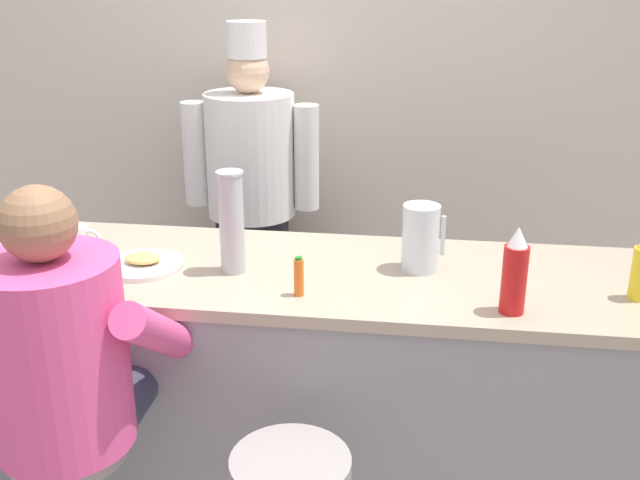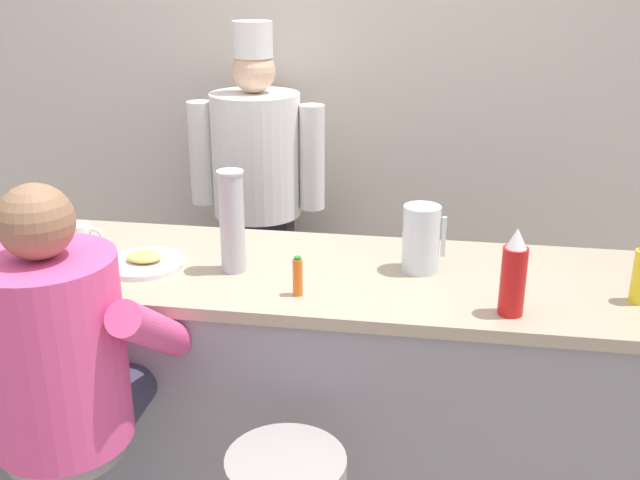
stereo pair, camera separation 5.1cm
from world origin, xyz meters
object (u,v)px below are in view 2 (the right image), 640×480
object	(u,v)px
ketchup_bottle_red	(514,275)
cook_in_whites_near	(257,184)
water_pitcher_clear	(421,239)
diner_seated_pink	(62,361)
hot_sauce_bottle_orange	(298,277)
cup_stack_steel	(232,222)
breakfast_plate	(144,262)
coffee_mug_white	(81,237)

from	to	relation	value
ketchup_bottle_red	cook_in_whites_near	xyz separation A→B (m)	(-1.10, 1.35, -0.17)
water_pitcher_clear	diner_seated_pink	distance (m)	1.17
hot_sauce_bottle_orange	cup_stack_steel	size ratio (longest dim) A/B	0.37
hot_sauce_bottle_orange	diner_seated_pink	world-z (taller)	diner_seated_pink
ketchup_bottle_red	breakfast_plate	xyz separation A→B (m)	(-1.19, 0.17, -0.11)
ketchup_bottle_red	coffee_mug_white	size ratio (longest dim) A/B	1.97
cup_stack_steel	diner_seated_pink	distance (m)	0.69
ketchup_bottle_red	hot_sauce_bottle_orange	size ratio (longest dim) A/B	2.09
coffee_mug_white	cook_in_whites_near	world-z (taller)	cook_in_whites_near
water_pitcher_clear	diner_seated_pink	xyz separation A→B (m)	(-0.96, -0.64, -0.19)
coffee_mug_white	cook_in_whites_near	xyz separation A→B (m)	(0.38, 1.07, -0.09)
coffee_mug_white	diner_seated_pink	xyz separation A→B (m)	(0.24, -0.63, -0.13)
water_pitcher_clear	ketchup_bottle_red	bearing A→B (deg)	-46.65
ketchup_bottle_red	hot_sauce_bottle_orange	distance (m)	0.64
ketchup_bottle_red	cook_in_whites_near	world-z (taller)	cook_in_whites_near
breakfast_plate	cook_in_whites_near	xyz separation A→B (m)	(0.10, 1.18, -0.06)
ketchup_bottle_red	diner_seated_pink	bearing A→B (deg)	-164.24
coffee_mug_white	breakfast_plate	bearing A→B (deg)	-21.88
hot_sauce_bottle_orange	diner_seated_pink	bearing A→B (deg)	-147.74
water_pitcher_clear	diner_seated_pink	bearing A→B (deg)	-146.42
diner_seated_pink	cook_in_whites_near	distance (m)	1.71
ketchup_bottle_red	diner_seated_pink	xyz separation A→B (m)	(-1.24, -0.35, -0.20)
ketchup_bottle_red	cup_stack_steel	world-z (taller)	cup_stack_steel
cook_in_whites_near	ketchup_bottle_red	bearing A→B (deg)	-50.97
hot_sauce_bottle_orange	coffee_mug_white	size ratio (longest dim) A/B	0.94
breakfast_plate	cup_stack_steel	xyz separation A→B (m)	(0.31, 0.01, 0.16)
ketchup_bottle_red	water_pitcher_clear	distance (m)	0.40
hot_sauce_bottle_orange	cup_stack_steel	bearing A→B (deg)	147.47
breakfast_plate	diner_seated_pink	size ratio (longest dim) A/B	0.19
ketchup_bottle_red	water_pitcher_clear	size ratio (longest dim) A/B	1.18
diner_seated_pink	cook_in_whites_near	size ratio (longest dim) A/B	0.84
water_pitcher_clear	coffee_mug_white	bearing A→B (deg)	-179.78
cook_in_whites_near	hot_sauce_bottle_orange	bearing A→B (deg)	-70.93
breakfast_plate	hot_sauce_bottle_orange	bearing A→B (deg)	-14.55
ketchup_bottle_red	cup_stack_steel	distance (m)	0.91
coffee_mug_white	cup_stack_steel	distance (m)	0.61
hot_sauce_bottle_orange	breakfast_plate	world-z (taller)	hot_sauce_bottle_orange
cup_stack_steel	ketchup_bottle_red	bearing A→B (deg)	-11.88
ketchup_bottle_red	breakfast_plate	world-z (taller)	ketchup_bottle_red
diner_seated_pink	breakfast_plate	bearing A→B (deg)	85.43
hot_sauce_bottle_orange	breakfast_plate	xyz separation A→B (m)	(-0.56, 0.14, -0.05)
ketchup_bottle_red	diner_seated_pink	size ratio (longest dim) A/B	0.19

